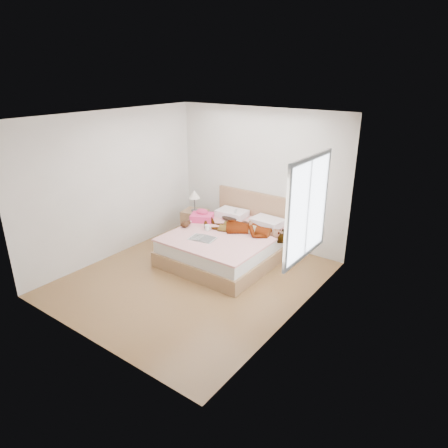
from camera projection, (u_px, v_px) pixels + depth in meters
name	position (u px, v px, depth m)	size (l,w,h in m)	color
ground	(194.00, 279.00, 6.58)	(4.00, 4.00, 0.00)	#54331A
woman	(246.00, 226.00, 7.10)	(0.57, 1.52, 0.21)	white
hair	(234.00, 216.00, 7.78)	(0.42, 0.52, 0.08)	black
phone	(236.00, 211.00, 7.65)	(0.04, 0.09, 0.01)	silver
room_shell	(308.00, 209.00, 5.29)	(4.00, 4.00, 4.00)	white
bed	(230.00, 243.00, 7.26)	(1.80, 2.08, 1.00)	olive
towel	(202.00, 216.00, 7.64)	(0.51, 0.48, 0.22)	#EA3F7D
magazine	(202.00, 238.00, 6.83)	(0.48, 0.36, 0.03)	white
coffee_mug	(207.00, 228.00, 7.17)	(0.13, 0.10, 0.10)	white
plush_toy	(186.00, 224.00, 7.32)	(0.15, 0.22, 0.12)	black
nightstand	(195.00, 221.00, 8.12)	(0.53, 0.49, 0.99)	olive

